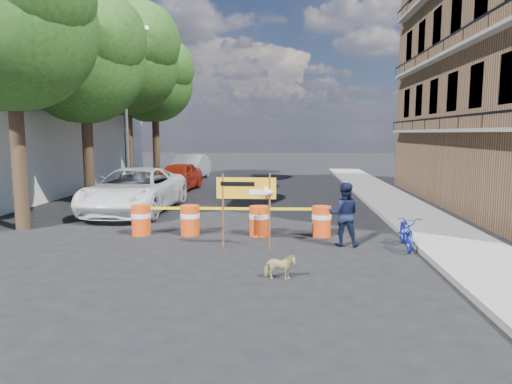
# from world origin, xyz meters

# --- Properties ---
(ground) EXTENTS (120.00, 120.00, 0.00)m
(ground) POSITION_xyz_m (0.00, 0.00, 0.00)
(ground) COLOR black
(ground) RESTS_ON ground
(sidewalk_east) EXTENTS (2.40, 40.00, 0.15)m
(sidewalk_east) POSITION_xyz_m (6.20, 6.00, 0.07)
(sidewalk_east) COLOR gray
(sidewalk_east) RESTS_ON ground
(tree_near) EXTENTS (5.46, 5.20, 9.15)m
(tree_near) POSITION_xyz_m (-6.73, 2.00, 6.36)
(tree_near) COLOR #332316
(tree_near) RESTS_ON ground
(tree_mid_a) EXTENTS (5.25, 5.00, 8.68)m
(tree_mid_a) POSITION_xyz_m (-6.74, 7.00, 6.01)
(tree_mid_a) COLOR #332316
(tree_mid_a) RESTS_ON ground
(tree_mid_b) EXTENTS (5.67, 5.40, 9.62)m
(tree_mid_b) POSITION_xyz_m (-6.73, 12.00, 6.71)
(tree_mid_b) COLOR #332316
(tree_mid_b) RESTS_ON ground
(tree_far) EXTENTS (5.04, 4.80, 8.84)m
(tree_far) POSITION_xyz_m (-6.74, 17.00, 6.22)
(tree_far) COLOR #332316
(tree_far) RESTS_ON ground
(streetlamp) EXTENTS (1.25, 0.18, 8.00)m
(streetlamp) POSITION_xyz_m (-5.93, 9.50, 4.38)
(streetlamp) COLOR gray
(streetlamp) RESTS_ON ground
(barrel_far_left) EXTENTS (0.58, 0.58, 0.90)m
(barrel_far_left) POSITION_xyz_m (-2.77, 1.47, 0.47)
(barrel_far_left) COLOR red
(barrel_far_left) RESTS_ON ground
(barrel_mid_left) EXTENTS (0.58, 0.58, 0.90)m
(barrel_mid_left) POSITION_xyz_m (-1.30, 1.56, 0.47)
(barrel_mid_left) COLOR red
(barrel_mid_left) RESTS_ON ground
(barrel_mid_right) EXTENTS (0.58, 0.58, 0.90)m
(barrel_mid_right) POSITION_xyz_m (0.78, 1.59, 0.47)
(barrel_mid_right) COLOR red
(barrel_mid_right) RESTS_ON ground
(barrel_far_right) EXTENTS (0.58, 0.58, 0.90)m
(barrel_far_right) POSITION_xyz_m (2.64, 1.68, 0.47)
(barrel_far_right) COLOR red
(barrel_far_right) RESTS_ON ground
(detour_sign) EXTENTS (1.57, 0.29, 2.02)m
(detour_sign) POSITION_xyz_m (0.76, 0.03, 1.48)
(detour_sign) COLOR #592D19
(detour_sign) RESTS_ON ground
(pedestrian) EXTENTS (0.92, 0.75, 1.74)m
(pedestrian) POSITION_xyz_m (3.16, 0.56, 0.87)
(pedestrian) COLOR black
(pedestrian) RESTS_ON ground
(bicycle) EXTENTS (0.67, 0.95, 1.71)m
(bicycle) POSITION_xyz_m (4.80, 0.41, 0.86)
(bicycle) COLOR #1421A4
(bicycle) RESTS_ON ground
(dog) EXTENTS (0.66, 0.30, 0.55)m
(dog) POSITION_xyz_m (1.48, -2.49, 0.28)
(dog) COLOR tan
(dog) RESTS_ON ground
(suv_white) EXTENTS (2.97, 6.19, 1.70)m
(suv_white) POSITION_xyz_m (-4.30, 5.43, 0.85)
(suv_white) COLOR white
(suv_white) RESTS_ON ground
(sedan_red) EXTENTS (2.15, 4.53, 1.50)m
(sedan_red) POSITION_xyz_m (-4.24, 12.18, 0.75)
(sedan_red) COLOR #9E1F0D
(sedan_red) RESTS_ON ground
(sedan_silver) EXTENTS (2.00, 5.12, 1.66)m
(sedan_silver) POSITION_xyz_m (-4.80, 17.79, 0.83)
(sedan_silver) COLOR silver
(sedan_silver) RESTS_ON ground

